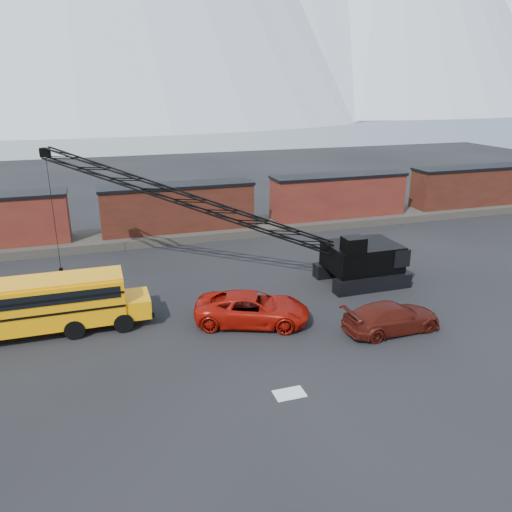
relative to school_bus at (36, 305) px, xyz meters
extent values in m
plane|color=black|center=(10.59, -5.60, -1.79)|extent=(160.00, 160.00, 0.00)
cube|color=white|center=(10.59, 334.40, 10.21)|extent=(800.00, 80.00, 24.00)
cube|color=#443F38|center=(10.59, 16.40, -1.44)|extent=(120.00, 5.00, 0.70)
cube|color=black|center=(-1.21, 16.40, -0.79)|extent=(2.20, 2.40, 0.60)
cube|color=#4B1C15|center=(10.59, 16.40, 0.91)|extent=(13.50, 2.90, 4.00)
cube|color=black|center=(10.59, 16.40, 2.96)|extent=(13.70, 3.10, 0.25)
cube|color=black|center=(6.39, 16.40, -0.79)|extent=(2.20, 2.40, 0.60)
cube|color=black|center=(14.79, 16.40, -0.79)|extent=(2.20, 2.40, 0.60)
cube|color=#4D1716|center=(26.59, 16.40, 0.91)|extent=(13.50, 2.90, 4.00)
cube|color=black|center=(26.59, 16.40, 2.96)|extent=(13.70, 3.10, 0.25)
cube|color=black|center=(22.39, 16.40, -0.79)|extent=(2.20, 2.40, 0.60)
cube|color=black|center=(30.79, 16.40, -0.79)|extent=(2.20, 2.40, 0.60)
cube|color=#4B1C15|center=(42.59, 16.40, 0.91)|extent=(13.50, 2.90, 4.00)
cube|color=black|center=(42.59, 16.40, 2.96)|extent=(13.70, 3.10, 0.25)
cube|color=black|center=(38.39, 16.40, -0.79)|extent=(2.20, 2.40, 0.60)
cube|color=black|center=(46.79, 16.40, -0.79)|extent=(2.20, 2.40, 0.60)
cube|color=silver|center=(11.09, -9.60, -1.78)|extent=(1.40, 0.90, 0.02)
cube|color=orange|center=(-0.35, 0.00, 0.01)|extent=(10.00, 2.50, 2.50)
cube|color=orange|center=(5.25, 0.00, -0.69)|extent=(1.60, 2.30, 1.10)
cube|color=orange|center=(-0.35, 0.00, 1.31)|extent=(10.00, 2.30, 0.18)
cube|color=black|center=(-0.35, -1.26, 0.71)|extent=(9.60, 0.05, 0.65)
cube|color=black|center=(-0.35, 1.26, 0.71)|extent=(9.60, 0.05, 0.65)
cube|color=black|center=(6.10, 0.00, -0.99)|extent=(0.15, 2.45, 0.35)
cylinder|color=black|center=(1.85, -1.15, -1.24)|extent=(1.10, 0.35, 1.10)
cylinder|color=black|center=(1.85, 1.15, -1.24)|extent=(1.10, 0.35, 1.10)
cylinder|color=black|center=(4.45, -1.15, -1.24)|extent=(1.10, 0.35, 1.10)
cylinder|color=black|center=(4.45, 1.15, -1.24)|extent=(1.10, 0.35, 1.10)
imported|color=#A11007|center=(11.65, -2.34, -0.88)|extent=(7.25, 5.22, 1.83)
imported|color=#4B140D|center=(18.81, -5.68, -0.96)|extent=(5.81, 2.56, 1.66)
cube|color=black|center=(20.86, -0.15, -1.29)|extent=(5.50, 1.00, 1.00)
cube|color=black|center=(20.86, 3.05, -1.29)|extent=(5.50, 1.00, 1.00)
cube|color=black|center=(20.86, 1.45, 0.11)|extent=(4.80, 3.60, 1.80)
cube|color=black|center=(22.86, 1.45, 0.31)|extent=(1.20, 3.80, 1.20)
cube|color=black|center=(19.46, 0.25, 1.31)|extent=(1.40, 1.20, 1.30)
cube|color=black|center=(19.46, -0.30, 1.31)|extent=(1.20, 0.06, 0.90)
cube|color=black|center=(0.74, 9.18, 7.09)|extent=(0.70, 0.50, 0.60)
cylinder|color=black|center=(0.74, 9.18, 2.65)|extent=(0.04, 0.04, 8.59)
cube|color=black|center=(0.74, 9.18, -1.44)|extent=(0.25, 0.25, 0.50)
camera|label=1|loc=(3.71, -27.38, 11.37)|focal=35.00mm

